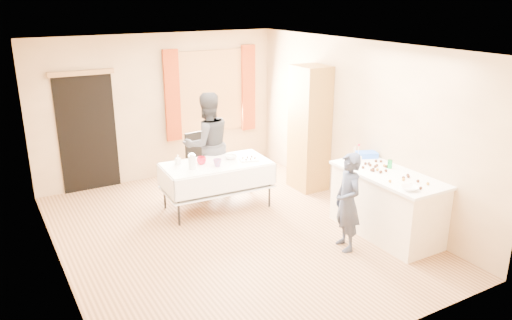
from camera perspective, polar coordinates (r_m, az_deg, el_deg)
floor at (r=7.19m, az=-2.89°, el=-8.39°), size 4.50×5.50×0.02m
ceiling at (r=6.45m, az=-3.27°, el=12.86°), size 4.50×5.50×0.02m
wall_back at (r=9.18m, az=-10.97°, el=5.94°), size 4.50×0.02×2.60m
wall_front at (r=4.58m, az=12.98°, el=-7.05°), size 4.50×0.02×2.60m
wall_left at (r=6.08m, az=-22.39°, el=-1.54°), size 0.02×5.50×2.60m
wall_right at (r=7.95m, az=11.64°, el=3.97°), size 0.02×5.50×2.60m
window_frame at (r=9.47m, az=-5.21°, el=7.81°), size 1.32×0.06×1.52m
window_pane at (r=9.45m, az=-5.17°, el=7.79°), size 1.20×0.02×1.40m
curtain_left at (r=9.13m, az=-9.55°, el=7.23°), size 0.28×0.06×1.65m
curtain_right at (r=9.77m, az=-0.89°, el=8.21°), size 0.28×0.06×1.65m
doorway at (r=8.90m, az=-18.70°, el=2.91°), size 0.95×0.04×2.00m
door_lintel at (r=8.67m, az=-19.35°, el=9.37°), size 1.05×0.06×0.08m
cabinet at (r=8.53m, az=6.12°, el=3.59°), size 0.50×0.60×2.13m
counter at (r=7.22m, az=14.70°, el=-4.85°), size 0.78×1.65×0.91m
party_table at (r=7.85m, az=-4.49°, el=-2.44°), size 1.71×0.94×0.75m
chair at (r=8.70m, az=-6.25°, el=-1.42°), size 0.45×0.45×0.99m
girl at (r=6.61m, az=10.44°, el=-4.75°), size 0.63×0.54×1.33m
woman at (r=8.31m, az=-5.56°, el=1.82°), size 0.89×0.72×1.74m
soda_can at (r=7.23m, az=15.05°, el=-0.45°), size 0.07×0.07×0.12m
mixing_bowl at (r=6.51m, az=17.16°, el=-3.11°), size 0.34×0.34×0.05m
foam_block at (r=7.41m, az=11.30°, el=0.13°), size 0.15×0.10×0.08m
blue_basket at (r=7.65m, az=12.54°, el=0.61°), size 0.35×0.30×0.08m
pitcher at (r=7.47m, az=-7.32°, el=-0.25°), size 0.12×0.12×0.22m
cup_red at (r=7.69m, az=-6.26°, el=-0.06°), size 0.19×0.19×0.11m
cup_rainbow at (r=7.56m, az=-4.43°, el=-0.32°), size 0.19×0.19×0.12m
small_bowl at (r=7.91m, az=-2.93°, el=0.36°), size 0.28×0.28×0.06m
pastry_tray at (r=7.85m, az=-0.82°, el=0.06°), size 0.33×0.27×0.02m
bottle at (r=7.72m, az=-8.93°, el=0.05°), size 0.10×0.10×0.15m
cake_balls at (r=7.03m, az=14.84°, el=-1.32°), size 0.51×1.13×0.04m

